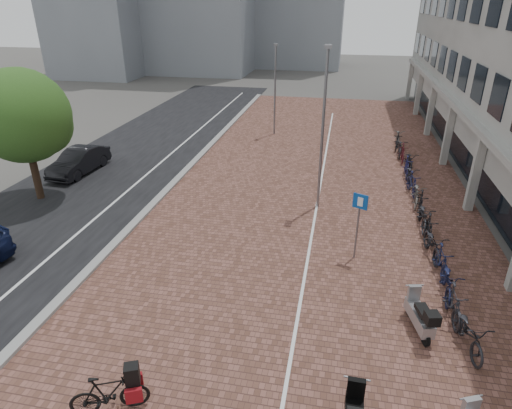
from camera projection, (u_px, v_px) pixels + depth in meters
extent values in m
plane|color=#474442|center=(213.00, 338.00, 12.03)|extent=(140.00, 140.00, 0.00)
cube|color=brown|center=(317.00, 181.00, 22.30)|extent=(14.50, 42.00, 0.04)
cube|color=black|center=(120.00, 167.00, 24.26)|extent=(8.00, 50.00, 0.03)
cube|color=gray|center=(186.00, 171.00, 23.54)|extent=(0.35, 42.00, 0.14)
cube|color=white|center=(153.00, 169.00, 23.89)|extent=(0.12, 44.00, 0.00)
cube|color=white|center=(321.00, 181.00, 22.25)|extent=(0.10, 30.00, 0.00)
cube|color=black|center=(463.00, 136.00, 23.77)|extent=(0.15, 38.00, 3.20)
cube|color=#A8A8A3|center=(466.00, 104.00, 23.05)|extent=(1.60, 38.00, 0.30)
cube|color=#A8A8A3|center=(475.00, 174.00, 18.59)|extent=(0.35, 0.35, 3.40)
cube|color=#A8A8A3|center=(448.00, 135.00, 23.91)|extent=(0.35, 0.35, 3.40)
cube|color=#A8A8A3|center=(431.00, 111.00, 29.22)|extent=(0.35, 0.35, 3.40)
cube|color=#A8A8A3|center=(418.00, 93.00, 34.54)|extent=(0.35, 0.35, 3.40)
cube|color=#A8A8A3|center=(410.00, 81.00, 39.86)|extent=(0.35, 0.35, 3.40)
imported|color=black|center=(79.00, 161.00, 23.17)|extent=(1.63, 4.07, 1.32)
imported|color=black|center=(109.00, 394.00, 9.67)|extent=(1.81, 1.16, 1.06)
cube|color=black|center=(106.00, 378.00, 9.47)|extent=(0.41, 0.40, 0.48)
cube|color=maroon|center=(100.00, 390.00, 9.69)|extent=(0.38, 0.24, 0.37)
cube|color=maroon|center=(118.00, 394.00, 9.61)|extent=(0.38, 0.24, 0.37)
cylinder|color=slate|center=(357.00, 230.00, 15.22)|extent=(0.07, 0.07, 2.33)
cube|color=#0B4399|center=(360.00, 201.00, 14.71)|extent=(0.50, 0.26, 0.53)
cylinder|color=slate|center=(322.00, 133.00, 18.15)|extent=(0.12, 0.12, 6.85)
cylinder|color=gray|center=(275.00, 91.00, 28.89)|extent=(0.12, 0.12, 5.88)
cylinder|color=#382619|center=(35.00, 172.00, 19.92)|extent=(0.34, 0.34, 2.61)
sphere|color=#2A4F1B|center=(22.00, 116.00, 18.80)|extent=(4.10, 4.10, 4.10)
sphere|color=#2A4F1B|center=(42.00, 126.00, 19.45)|extent=(2.61, 2.61, 2.61)
imported|color=black|center=(468.00, 332.00, 11.49)|extent=(1.00, 2.06, 1.04)
imported|color=#222228|center=(453.00, 304.00, 12.53)|extent=(0.52, 1.75, 1.05)
imported|color=#141838|center=(448.00, 281.00, 13.54)|extent=(0.90, 2.04, 1.04)
imported|color=black|center=(441.00, 261.00, 14.56)|extent=(0.57, 1.77, 1.05)
imported|color=black|center=(433.00, 244.00, 15.60)|extent=(0.88, 2.03, 1.04)
imported|color=black|center=(429.00, 229.00, 16.61)|extent=(0.63, 1.78, 1.05)
imported|color=black|center=(423.00, 216.00, 17.64)|extent=(0.76, 2.00, 1.04)
imported|color=black|center=(421.00, 204.00, 18.64)|extent=(0.73, 1.80, 1.05)
imported|color=#55524E|center=(417.00, 193.00, 19.67)|extent=(0.91, 2.04, 1.04)
imported|color=#131636|center=(412.00, 184.00, 20.70)|extent=(0.70, 1.79, 1.05)
imported|color=#232329|center=(410.00, 175.00, 21.71)|extent=(0.76, 2.00, 1.04)
imported|color=#16163C|center=(407.00, 167.00, 22.73)|extent=(0.59, 1.77, 1.05)
imported|color=black|center=(410.00, 160.00, 23.70)|extent=(0.72, 1.98, 1.04)
imported|color=#441218|center=(403.00, 153.00, 24.77)|extent=(0.60, 1.77, 1.05)
imported|color=black|center=(400.00, 147.00, 25.79)|extent=(0.88, 2.03, 1.04)
imported|color=black|center=(397.00, 142.00, 26.82)|extent=(0.79, 1.81, 1.05)
imported|color=#5C5854|center=(398.00, 137.00, 27.81)|extent=(0.82, 2.01, 1.04)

